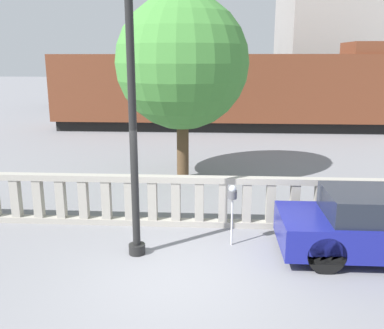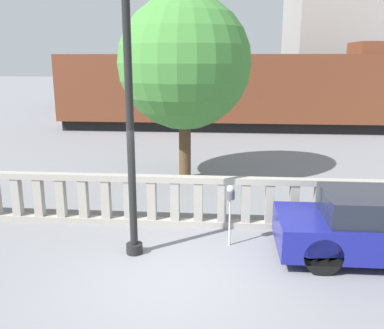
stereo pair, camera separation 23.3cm
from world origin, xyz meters
name	(u,v)px [view 1 (the left image)]	position (x,y,z in m)	size (l,w,h in m)	color
ground_plane	(178,279)	(0.00, 0.00, 0.00)	(160.00, 160.00, 0.00)	slate
balustrade	(188,201)	(0.00, 2.49, 0.60)	(14.23, 0.24, 1.19)	#9E998E
lamppost	(131,75)	(-0.91, 0.96, 3.51)	(0.42, 0.42, 5.79)	black
parking_meter	(232,197)	(0.99, 1.49, 1.06)	(0.18, 0.18, 1.30)	silver
parked_car	(380,226)	(3.84, 1.16, 0.63)	(3.93, 1.68, 1.32)	black
train_near	(227,91)	(1.12, 16.42, 2.09)	(18.07, 3.12, 4.57)	black
train_far	(191,82)	(-1.50, 27.33, 1.94)	(21.24, 2.67, 4.30)	black
building_block	(379,41)	(12.11, 25.77, 4.98)	(13.71, 9.52, 9.95)	gray
tree_left	(182,63)	(-0.44, 6.53, 3.64)	(4.07, 4.07, 5.69)	#4C3823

